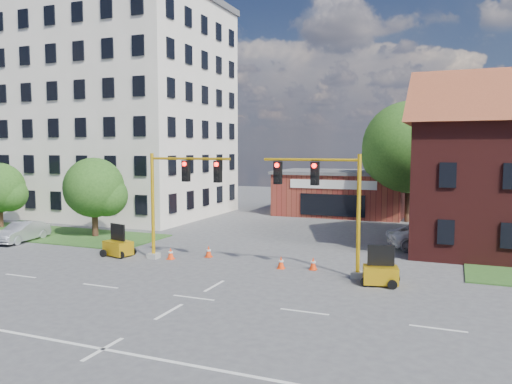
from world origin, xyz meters
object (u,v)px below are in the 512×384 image
(signal_mast_west, at_px, (177,193))
(trailer_west, at_px, (118,246))
(trailer_east, at_px, (381,273))
(signal_mast_east, at_px, (326,199))
(pickup_white, at_px, (431,237))

(signal_mast_west, bearing_deg, trailer_west, -176.49)
(trailer_west, relative_size, trailer_east, 1.03)
(signal_mast_east, height_order, pickup_white, signal_mast_east)
(signal_mast_west, xyz_separation_m, signal_mast_east, (8.71, 0.00, 0.00))
(trailer_west, bearing_deg, pickup_white, 44.46)
(signal_mast_west, bearing_deg, pickup_white, 34.20)
(signal_mast_east, xyz_separation_m, trailer_west, (-12.71, -0.24, -3.34))
(trailer_west, distance_m, pickup_white, 19.79)
(signal_mast_east, distance_m, trailer_east, 4.51)
(signal_mast_east, bearing_deg, pickup_white, 62.65)
(signal_mast_east, bearing_deg, trailer_east, -17.09)
(signal_mast_west, relative_size, pickup_white, 1.12)
(signal_mast_west, relative_size, trailer_east, 3.39)
(signal_mast_east, distance_m, trailer_west, 13.14)
(pickup_white, bearing_deg, trailer_west, 95.71)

